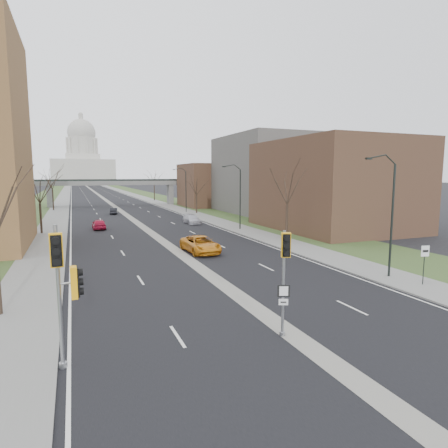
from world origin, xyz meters
TOP-DOWN VIEW (x-y plane):
  - ground at (0.00, 0.00)m, footprint 700.00×700.00m
  - road_surface at (0.00, 150.00)m, footprint 20.00×600.00m
  - median_strip at (0.00, 150.00)m, footprint 1.20×600.00m
  - sidewalk_right at (12.00, 150.00)m, footprint 4.00×600.00m
  - sidewalk_left at (-12.00, 150.00)m, footprint 4.00×600.00m
  - grass_verge_right at (18.00, 150.00)m, footprint 8.00×600.00m
  - grass_verge_left at (-18.00, 150.00)m, footprint 8.00×600.00m
  - commercial_block_near at (24.00, 28.00)m, footprint 16.00×20.00m
  - commercial_block_mid at (28.00, 52.00)m, footprint 18.00×22.00m
  - commercial_block_far at (22.00, 70.00)m, footprint 14.00×14.00m
  - pedestrian_bridge at (0.00, 80.00)m, footprint 34.00×3.00m
  - capitol at (0.00, 320.00)m, footprint 48.00×42.00m
  - streetlight_near at (10.99, 6.00)m, footprint 2.61×0.20m
  - streetlight_mid at (10.99, 32.00)m, footprint 2.61×0.20m
  - streetlight_far at (10.99, 58.00)m, footprint 2.61×0.20m
  - tree_left_b at (-13.00, 38.00)m, footprint 6.75×6.75m
  - tree_left_c at (-13.00, 72.00)m, footprint 7.65×7.65m
  - tree_right_a at (13.00, 22.00)m, footprint 7.20×7.20m
  - tree_right_b at (13.00, 55.00)m, footprint 6.30×6.30m
  - tree_right_c at (13.00, 95.00)m, footprint 7.65×7.65m
  - signal_pole_left at (-9.59, 0.75)m, footprint 0.97×1.01m
  - signal_pole_median at (-0.58, 0.04)m, footprint 0.70×0.82m
  - speed_limit_sign at (12.27, 3.56)m, footprint 0.56×0.17m
  - car_left_near at (-5.98, 39.75)m, footprint 1.70×4.19m
  - car_left_far at (-2.00, 59.91)m, footprint 1.77×3.85m
  - car_right_near at (2.00, 19.64)m, footprint 2.89×5.78m
  - car_right_mid at (7.63, 40.70)m, footprint 2.01×4.73m

SIDE VIEW (x-z plane):
  - ground at x=0.00m, z-range 0.00..0.00m
  - median_strip at x=0.00m, z-range -0.01..0.01m
  - road_surface at x=0.00m, z-range 0.00..0.01m
  - grass_verge_right at x=18.00m, z-range 0.00..0.10m
  - grass_verge_left at x=-18.00m, z-range 0.00..0.10m
  - sidewalk_right at x=12.00m, z-range 0.00..0.12m
  - sidewalk_left at x=-12.00m, z-range 0.00..0.12m
  - car_left_far at x=-2.00m, z-range 0.00..1.22m
  - car_right_mid at x=7.63m, z-range 0.00..1.36m
  - car_left_near at x=-5.98m, z-range 0.00..1.42m
  - car_right_near at x=2.00m, z-range 0.00..1.57m
  - speed_limit_sign at x=12.27m, z-range 0.61..3.25m
  - signal_pole_median at x=-0.58m, z-range 0.97..5.89m
  - signal_pole_left at x=-9.59m, z-range 0.86..6.43m
  - pedestrian_bridge at x=0.00m, z-range 1.62..8.07m
  - commercial_block_far at x=22.00m, z-range 0.00..10.00m
  - tree_right_b at x=13.00m, z-range 1.71..9.93m
  - commercial_block_near at x=24.00m, z-range 0.00..12.00m
  - tree_left_b at x=-13.00m, z-range 1.82..10.63m
  - tree_right_a at x=13.00m, z-range 1.94..11.34m
  - streetlight_near at x=10.99m, z-range 2.60..11.30m
  - streetlight_mid at x=10.99m, z-range 2.60..11.30m
  - streetlight_far at x=10.99m, z-range 2.60..11.30m
  - tree_left_c at x=-13.00m, z-range 2.05..12.04m
  - tree_right_c at x=13.00m, z-range 2.05..12.04m
  - commercial_block_mid at x=28.00m, z-range 0.00..15.00m
  - capitol at x=0.00m, z-range -9.28..46.47m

